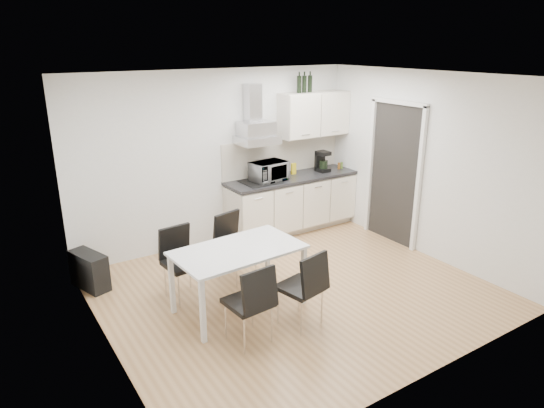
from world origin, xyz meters
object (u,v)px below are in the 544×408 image
Objects in this scene: chair_near_left at (248,303)px; chair_near_right at (300,288)px; chair_far_left at (184,265)px; kitchenette at (293,181)px; dining_table at (238,255)px; chair_far_right at (237,248)px; floor_speaker at (174,243)px; guitar_amp at (89,270)px.

chair_near_left is 0.63m from chair_near_right.
chair_far_left and chair_near_right have the same top height.
dining_table is at bearing -138.77° from kitchenette.
chair_far_left is at bearing -6.49° from chair_far_right.
chair_near_left reaches higher than floor_speaker.
chair_far_right is 1.45× the size of guitar_amp.
dining_table is at bearing 49.27° from chair_far_right.
chair_near_right is at bearing -62.79° from dining_table.
dining_table is 0.71m from chair_near_left.
guitar_amp reaches higher than floor_speaker.
floor_speaker is (-0.38, 1.23, -0.30)m from chair_far_right.
kitchenette reaches higher than floor_speaker.
chair_far_left is 1.45× the size of guitar_amp.
dining_table is 0.75m from chair_far_left.
chair_near_left is (-0.24, -0.63, -0.23)m from dining_table.
floor_speaker is (1.30, 0.43, -0.09)m from guitar_amp.
chair_far_right is at bearing 59.11° from dining_table.
guitar_amp is at bearing 117.10° from chair_near_right.
dining_table is 2.44× the size of guitar_amp.
chair_far_left reaches higher than dining_table.
kitchenette is 2.86× the size of chair_near_left.
chair_near_right is at bearing -56.70° from floor_speaker.
guitar_amp is (-0.90, 0.89, -0.21)m from chair_far_left.
kitchenette reaches higher than chair_far_right.
guitar_amp is 1.37m from floor_speaker.
dining_table is at bearing 108.50° from chair_near_right.
chair_far_right is (-1.62, -1.07, -0.39)m from kitchenette.
kitchenette is at bearing 44.36° from chair_near_right.
chair_far_right is 1.00× the size of chair_near_left.
kitchenette is 8.87× the size of floor_speaker.
guitar_amp is at bearing 112.89° from chair_near_left.
kitchenette reaches higher than chair_near_right.
dining_table is 0.80m from chair_near_right.
floor_speaker is (-2.00, 0.17, -0.69)m from kitchenette.
kitchenette is 1.70× the size of dining_table.
chair_far_right is 1.41m from chair_near_left.
dining_table is 2.02m from guitar_amp.
chair_far_right reaches higher than floor_speaker.
chair_far_right is at bearing -146.72° from kitchenette.
kitchenette is 2.62m from dining_table.
chair_far_left is at bearing -63.12° from guitar_amp.
guitar_amp is (-1.10, 2.08, -0.21)m from chair_near_left.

